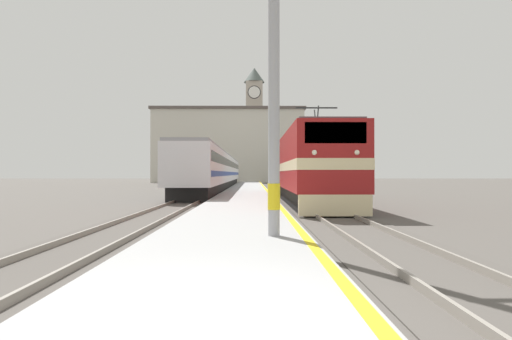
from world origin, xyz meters
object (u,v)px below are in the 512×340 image
(clock_tower, at_px, (254,121))
(passenger_train, at_px, (218,171))
(locomotive_train, at_px, (305,168))
(catenary_mast, at_px, (278,67))

(clock_tower, bearing_deg, passenger_train, -95.83)
(locomotive_train, distance_m, passenger_train, 20.88)
(passenger_train, distance_m, clock_tower, 41.64)
(locomotive_train, height_order, catenary_mast, catenary_mast)
(catenary_mast, height_order, clock_tower, clock_tower)
(locomotive_train, xyz_separation_m, passenger_train, (-6.89, 19.71, -0.01))
(catenary_mast, relative_size, clock_tower, 0.33)
(passenger_train, distance_m, catenary_mast, 34.70)
(passenger_train, height_order, catenary_mast, catenary_mast)
(passenger_train, bearing_deg, locomotive_train, -70.73)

